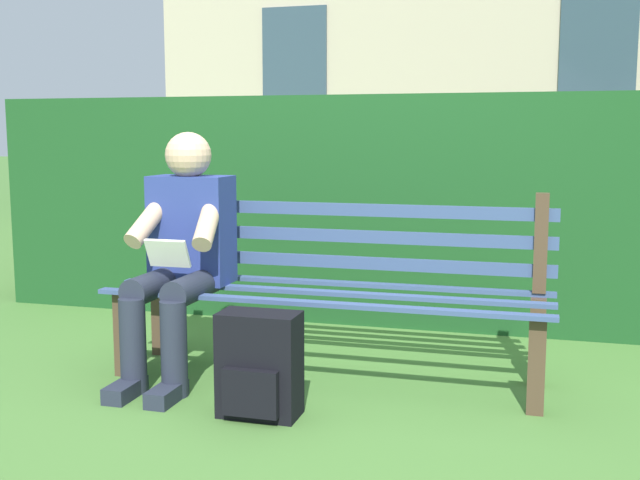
# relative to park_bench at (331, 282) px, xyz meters

# --- Properties ---
(ground) EXTENTS (60.00, 60.00, 0.00)m
(ground) POSITION_rel_park_bench_xyz_m (0.00, 0.09, -0.45)
(ground) COLOR #477533
(park_bench) EXTENTS (2.06, 0.53, 0.88)m
(park_bench) POSITION_rel_park_bench_xyz_m (0.00, 0.00, 0.00)
(park_bench) COLOR #4C3828
(park_bench) RESTS_ON ground
(person_seated) EXTENTS (0.44, 0.73, 1.16)m
(person_seated) POSITION_rel_park_bench_xyz_m (0.68, 0.19, 0.16)
(person_seated) COLOR navy
(person_seated) RESTS_ON ground
(hedge_backdrop) EXTENTS (5.55, 0.78, 1.49)m
(hedge_backdrop) POSITION_rel_park_bench_xyz_m (-0.31, -1.31, 0.27)
(hedge_backdrop) COLOR #19471E
(hedge_backdrop) RESTS_ON ground
(backpack) EXTENTS (0.33, 0.25, 0.43)m
(backpack) POSITION_rel_park_bench_xyz_m (0.14, 0.62, -0.24)
(backpack) COLOR black
(backpack) RESTS_ON ground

